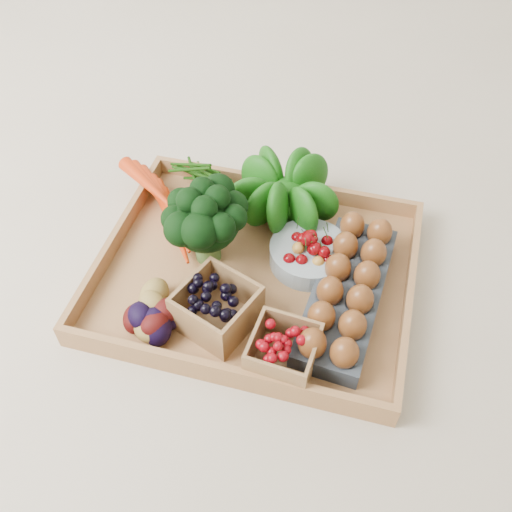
% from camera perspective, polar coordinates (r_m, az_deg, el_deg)
% --- Properties ---
extents(ground, '(4.00, 4.00, 0.00)m').
position_cam_1_polar(ground, '(1.04, 0.00, -2.17)').
color(ground, beige).
rests_on(ground, ground).
extents(tray, '(0.55, 0.45, 0.01)m').
position_cam_1_polar(tray, '(1.03, 0.00, -1.91)').
color(tray, '#AF7B49').
rests_on(tray, ground).
extents(carrots, '(0.20, 0.14, 0.05)m').
position_cam_1_polar(carrots, '(1.12, -8.75, 4.61)').
color(carrots, red).
rests_on(carrots, tray).
extents(lettuce, '(0.13, 0.13, 0.13)m').
position_cam_1_polar(lettuce, '(1.09, 2.90, 6.76)').
color(lettuce, '#0F4A0B').
rests_on(lettuce, tray).
extents(broccoli, '(0.15, 0.15, 0.12)m').
position_cam_1_polar(broccoli, '(1.01, -4.96, 2.23)').
color(broccoli, black).
rests_on(broccoli, tray).
extents(cherry_bowl, '(0.15, 0.15, 0.04)m').
position_cam_1_polar(cherry_bowl, '(1.04, 5.36, 0.19)').
color(cherry_bowl, '#8C9EA5').
rests_on(cherry_bowl, tray).
extents(egg_carton, '(0.14, 0.33, 0.04)m').
position_cam_1_polar(egg_carton, '(0.99, 9.03, -3.88)').
color(egg_carton, '#3C434D').
rests_on(egg_carton, tray).
extents(potatoes, '(0.13, 0.13, 0.08)m').
position_cam_1_polar(potatoes, '(0.94, -10.22, -5.58)').
color(potatoes, '#360908').
rests_on(potatoes, tray).
extents(punnet_blackberry, '(0.15, 0.15, 0.08)m').
position_cam_1_polar(punnet_blackberry, '(0.94, -3.93, -5.16)').
color(punnet_blackberry, black).
rests_on(punnet_blackberry, tray).
extents(punnet_raspberry, '(0.11, 0.11, 0.07)m').
position_cam_1_polar(punnet_raspberry, '(0.89, 2.75, -9.53)').
color(punnet_raspberry, maroon).
rests_on(punnet_raspberry, tray).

